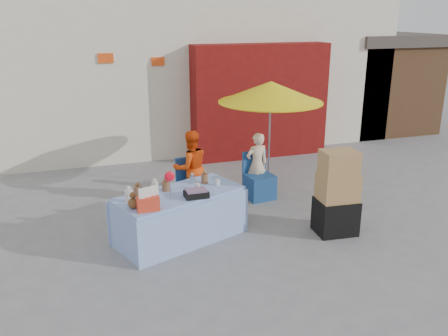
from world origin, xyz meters
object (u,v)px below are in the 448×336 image
object	(u,v)px
market_table	(179,215)
vendor_orange	(191,168)
chair_right	(259,185)
vendor_beige	(257,165)
chair_left	(193,192)
umbrella	(271,92)
box_stack	(337,196)

from	to	relation	value
market_table	vendor_orange	world-z (taller)	vendor_orange
chair_right	vendor_beige	size ratio (longest dim) A/B	0.71
chair_left	market_table	bearing A→B (deg)	-120.43
market_table	chair_left	xyz separation A→B (m)	(0.51, 1.18, -0.12)
market_table	vendor_beige	size ratio (longest dim) A/B	1.76
vendor_orange	umbrella	bearing A→B (deg)	178.60
market_table	vendor_beige	world-z (taller)	vendor_beige
market_table	vendor_beige	xyz separation A→B (m)	(1.76, 1.31, 0.22)
chair_right	box_stack	world-z (taller)	box_stack
umbrella	box_stack	distance (m)	2.39
chair_left	umbrella	bearing A→B (deg)	3.46
chair_right	box_stack	size ratio (longest dim) A/B	0.64
market_table	chair_right	xyz separation A→B (m)	(1.76, 1.18, -0.12)
chair_left	box_stack	bearing A→B (deg)	-50.33
vendor_orange	umbrella	world-z (taller)	umbrella
vendor_beige	box_stack	world-z (taller)	box_stack
vendor_beige	box_stack	distance (m)	1.94
umbrella	chair_left	bearing A→B (deg)	-169.62
market_table	vendor_orange	size ratio (longest dim) A/B	1.58
vendor_orange	chair_right	bearing A→B (deg)	166.93
chair_left	chair_right	bearing A→B (deg)	-6.92
market_table	chair_left	world-z (taller)	market_table
chair_right	box_stack	xyz separation A→B (m)	(0.57, -1.72, 0.36)
chair_right	umbrella	world-z (taller)	umbrella
market_table	umbrella	xyz separation A→B (m)	(2.06, 1.46, 1.51)
chair_left	umbrella	distance (m)	2.27
chair_left	vendor_beige	xyz separation A→B (m)	(1.25, 0.13, 0.34)
vendor_beige	market_table	bearing A→B (deg)	29.68
chair_right	vendor_beige	distance (m)	0.37
chair_right	chair_left	bearing A→B (deg)	173.08
vendor_orange	umbrella	xyz separation A→B (m)	(1.55, 0.15, 1.22)
chair_left	umbrella	xyz separation A→B (m)	(1.55, 0.28, 1.64)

